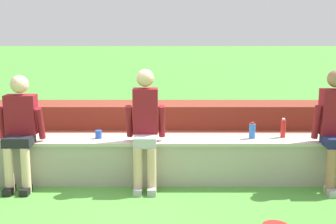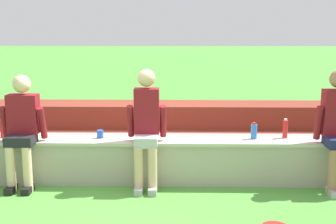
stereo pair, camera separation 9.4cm
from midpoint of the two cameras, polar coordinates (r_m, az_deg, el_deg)
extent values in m
plane|color=#4C9338|center=(5.71, -5.63, -9.47)|extent=(80.00, 80.00, 0.00)
cube|color=#A8A08E|center=(5.86, -5.44, -6.06)|extent=(9.37, 0.50, 0.56)
cube|color=#BCB39F|center=(5.79, -5.48, -3.55)|extent=(9.41, 0.54, 0.04)
cube|color=brown|center=(6.77, -4.67, -4.54)|extent=(11.52, 0.69, 0.37)
cube|color=maroon|center=(7.39, -4.25, -1.73)|extent=(11.52, 0.69, 0.74)
cylinder|color=beige|center=(5.75, -19.87, -7.00)|extent=(0.11, 0.11, 0.56)
cylinder|color=beige|center=(5.69, -17.93, -7.08)|extent=(0.11, 0.11, 0.56)
cube|color=black|center=(5.79, -19.85, -9.38)|extent=(0.10, 0.22, 0.08)
cube|color=black|center=(5.73, -17.91, -9.49)|extent=(0.10, 0.22, 0.08)
cube|color=black|center=(5.74, -18.72, -3.49)|extent=(0.33, 0.30, 0.12)
cube|color=maroon|center=(5.81, -18.44, -0.28)|extent=(0.37, 0.20, 0.49)
sphere|color=beige|center=(5.75, -18.67, 3.38)|extent=(0.22, 0.22, 0.22)
cylinder|color=maroon|center=(5.89, -20.61, -1.36)|extent=(0.08, 0.18, 0.43)
cylinder|color=maroon|center=(5.74, -16.22, -1.40)|extent=(0.08, 0.21, 0.42)
cylinder|color=#DBAD89|center=(5.43, -4.18, -7.43)|extent=(0.11, 0.11, 0.56)
cylinder|color=#DBAD89|center=(5.42, -2.40, -7.45)|extent=(0.11, 0.11, 0.56)
cube|color=#99999E|center=(5.47, -4.18, -9.95)|extent=(0.10, 0.22, 0.08)
cube|color=#99999E|center=(5.46, -2.40, -9.97)|extent=(0.10, 0.22, 0.08)
cube|color=#B2B2B7|center=(5.44, -3.25, -3.69)|extent=(0.27, 0.30, 0.12)
cube|color=maroon|center=(5.54, -3.18, 0.14)|extent=(0.30, 0.20, 0.56)
sphere|color=#DBAD89|center=(5.48, -3.23, 4.35)|extent=(0.22, 0.22, 0.22)
cylinder|color=maroon|center=(5.56, -5.26, -1.18)|extent=(0.08, 0.21, 0.42)
cylinder|color=maroon|center=(5.54, -1.09, -1.19)|extent=(0.08, 0.20, 0.43)
cylinder|color=#996B4C|center=(5.70, 19.78, -7.17)|extent=(0.11, 0.11, 0.56)
cube|color=#99999E|center=(5.74, 19.76, -9.57)|extent=(0.10, 0.22, 0.08)
cube|color=maroon|center=(5.83, 20.11, 0.01)|extent=(0.33, 0.20, 0.56)
cylinder|color=maroon|center=(5.76, 18.10, -1.26)|extent=(0.08, 0.16, 0.43)
cylinder|color=red|center=(5.96, 14.20, -2.08)|extent=(0.06, 0.06, 0.23)
cylinder|color=white|center=(5.93, 14.26, -0.89)|extent=(0.04, 0.04, 0.02)
cylinder|color=blue|center=(5.82, 10.40, -2.42)|extent=(0.08, 0.08, 0.19)
cylinder|color=red|center=(5.80, 10.44, -1.40)|extent=(0.05, 0.05, 0.02)
cylinder|color=red|center=(6.14, -20.84, -2.10)|extent=(0.06, 0.06, 0.23)
cylinder|color=white|center=(6.11, -20.92, -0.96)|extent=(0.04, 0.04, 0.02)
cylinder|color=blue|center=(5.82, -9.12, -2.82)|extent=(0.08, 0.08, 0.10)
camera|label=1|loc=(0.05, -90.47, -0.09)|focal=47.85mm
camera|label=2|loc=(0.05, 89.53, 0.09)|focal=47.85mm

